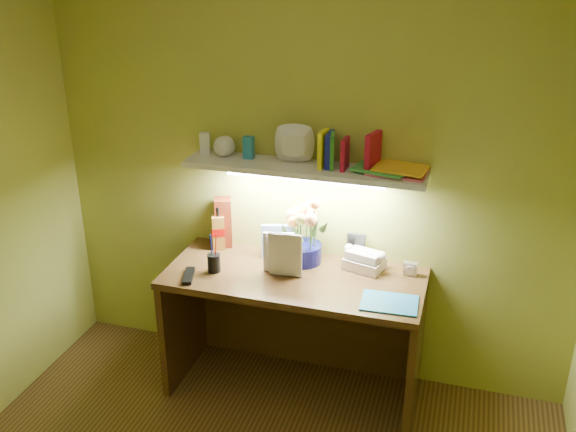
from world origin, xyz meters
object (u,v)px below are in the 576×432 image
object	(u,v)px
desk	(294,334)
desk_clock	(410,269)
flower_bouquet	(303,231)
whisky_bottle	(218,228)
telephone	(365,258)

from	to	relation	value
desk	desk_clock	xyz separation A→B (m)	(0.60, 0.19, 0.41)
desk	flower_bouquet	world-z (taller)	flower_bouquet
flower_bouquet	whisky_bottle	distance (m)	0.52
desk_clock	desk	bearing A→B (deg)	-160.68
telephone	desk	bearing A→B (deg)	-136.33
desk	flower_bouquet	xyz separation A→B (m)	(0.00, 0.17, 0.56)
whisky_bottle	telephone	bearing A→B (deg)	-0.67
telephone	whisky_bottle	distance (m)	0.87
desk	whisky_bottle	xyz separation A→B (m)	(-0.51, 0.20, 0.51)
desk	whisky_bottle	world-z (taller)	whisky_bottle
desk	desk_clock	distance (m)	0.75
telephone	flower_bouquet	bearing A→B (deg)	-162.40
desk_clock	telephone	bearing A→B (deg)	-178.40
desk_clock	whisky_bottle	bearing A→B (deg)	-178.50
flower_bouquet	whisky_bottle	xyz separation A→B (m)	(-0.52, 0.02, -0.05)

